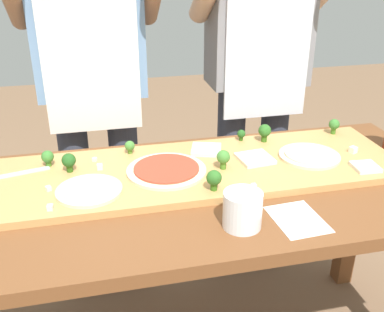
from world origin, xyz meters
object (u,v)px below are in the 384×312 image
(pizza_slice_near_left, at_px, (206,150))
(cook_right, at_px, (258,60))
(pizza_slice_near_right, at_px, (365,167))
(broccoli_floret_back_left, at_px, (265,131))
(pizza_whole_tomato_red, at_px, (166,170))
(cheese_crumble_c, at_px, (254,186))
(cheese_crumble_b, at_px, (353,150))
(broccoli_floret_back_mid, at_px, (223,158))
(cheese_crumble_d, at_px, (50,207))
(broccoli_floret_center_left, at_px, (130,146))
(prep_table, at_px, (191,216))
(broccoli_floret_front_mid, at_px, (241,134))
(cheese_crumble_f, at_px, (48,189))
(pizza_slice_far_right, at_px, (255,158))
(flour_cup, at_px, (242,212))
(broccoli_floret_back_right, at_px, (214,179))
(recipe_note, at_px, (298,219))
(broccoli_floret_front_right, at_px, (69,161))
(cheese_crumble_e, at_px, (95,159))
(pizza_whole_cheese_artichoke, at_px, (309,155))
(cheese_crumble_a, at_px, (100,167))
(broccoli_floret_front_left, at_px, (48,157))
(broccoli_floret_center_right, at_px, (334,125))
(pizza_whole_white_garlic, at_px, (89,189))

(pizza_slice_near_left, relative_size, cook_right, 0.06)
(pizza_slice_near_right, bearing_deg, broccoli_floret_back_left, 130.21)
(pizza_whole_tomato_red, xyz_separation_m, cheese_crumble_c, (0.23, -0.16, -0.00))
(cheese_crumble_b, bearing_deg, cook_right, 111.00)
(broccoli_floret_back_mid, distance_m, cheese_crumble_c, 0.16)
(broccoli_floret_back_left, height_order, cheese_crumble_d, broccoli_floret_back_left)
(pizza_whole_tomato_red, distance_m, broccoli_floret_center_left, 0.19)
(prep_table, bearing_deg, broccoli_floret_front_mid, 46.93)
(broccoli_floret_center_left, bearing_deg, prep_table, -56.47)
(pizza_slice_near_right, distance_m, cheese_crumble_f, 0.98)
(cheese_crumble_b, xyz_separation_m, cheese_crumble_c, (-0.42, -0.16, -0.00))
(pizza_slice_far_right, xyz_separation_m, flour_cup, (-0.16, -0.33, 0.01))
(broccoli_floret_back_right, xyz_separation_m, broccoli_floret_back_left, (0.27, 0.30, 0.00))
(prep_table, bearing_deg, flour_cup, -70.54)
(broccoli_floret_front_mid, height_order, recipe_note, broccoli_floret_front_mid)
(broccoli_floret_center_left, relative_size, recipe_note, 0.27)
(broccoli_floret_front_right, height_order, cheese_crumble_d, broccoli_floret_front_right)
(pizza_slice_far_right, xyz_separation_m, pizza_slice_near_right, (0.32, -0.14, 0.00))
(cheese_crumble_e, relative_size, flour_cup, 0.12)
(pizza_whole_cheese_artichoke, distance_m, broccoli_floret_center_left, 0.61)
(cheese_crumble_a, bearing_deg, broccoli_floret_center_left, 43.34)
(pizza_slice_near_left, distance_m, broccoli_floret_front_mid, 0.16)
(pizza_slice_near_left, bearing_deg, broccoli_floret_back_mid, -82.67)
(broccoli_floret_front_mid, distance_m, cheese_crumble_a, 0.53)
(broccoli_floret_back_left, height_order, broccoli_floret_front_left, broccoli_floret_back_left)
(pizza_whole_tomato_red, height_order, cheese_crumble_e, pizza_whole_tomato_red)
(pizza_whole_cheese_artichoke, distance_m, flour_cup, 0.46)
(pizza_whole_tomato_red, xyz_separation_m, broccoli_floret_front_right, (-0.30, 0.07, 0.03))
(broccoli_floret_back_right, distance_m, broccoli_floret_front_mid, 0.39)
(broccoli_floret_back_mid, bearing_deg, broccoli_floret_back_right, -117.39)
(broccoli_floret_center_right, relative_size, cheese_crumble_c, 4.05)
(pizza_whole_cheese_artichoke, height_order, broccoli_floret_back_right, broccoli_floret_back_right)
(broccoli_floret_center_left, xyz_separation_m, flour_cup, (0.24, -0.48, -0.01))
(pizza_slice_far_right, bearing_deg, pizza_slice_near_right, -23.29)
(prep_table, xyz_separation_m, pizza_whole_white_garlic, (-0.30, 0.00, 0.13))
(broccoli_floret_front_left, bearing_deg, prep_table, -25.36)
(pizza_whole_tomato_red, bearing_deg, cheese_crumble_a, 161.98)
(cheese_crumble_a, distance_m, cheese_crumble_d, 0.26)
(broccoli_floret_front_right, xyz_separation_m, cheese_crumble_e, (0.08, 0.06, -0.03))
(pizza_whole_white_garlic, height_order, broccoli_floret_center_left, broccoli_floret_center_left)
(pizza_slice_near_left, relative_size, pizza_slice_far_right, 0.93)
(recipe_note, bearing_deg, pizza_whole_tomato_red, 133.99)
(pizza_slice_far_right, distance_m, cheese_crumble_d, 0.67)
(cheese_crumble_e, height_order, recipe_note, cheese_crumble_e)
(pizza_slice_far_right, relative_size, cheese_crumble_a, 6.16)
(broccoli_floret_front_right, distance_m, flour_cup, 0.58)
(cheese_crumble_e, height_order, flour_cup, flour_cup)
(pizza_slice_near_right, relative_size, broccoli_floret_center_right, 1.34)
(prep_table, xyz_separation_m, cheese_crumble_c, (0.17, -0.09, 0.13))
(broccoli_floret_front_mid, height_order, flour_cup, flour_cup)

